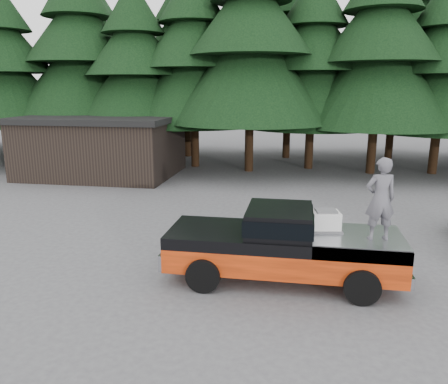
% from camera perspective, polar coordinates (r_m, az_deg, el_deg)
% --- Properties ---
extents(ground, '(120.00, 120.00, 0.00)m').
position_cam_1_polar(ground, '(12.07, -0.05, -10.14)').
color(ground, '#4A4A4D').
rests_on(ground, ground).
extents(pickup_truck, '(6.00, 2.04, 1.33)m').
position_cam_1_polar(pickup_truck, '(11.34, 7.62, -8.23)').
color(pickup_truck, '#EC410F').
rests_on(pickup_truck, ground).
extents(truck_cab, '(1.66, 1.90, 0.59)m').
position_cam_1_polar(truck_cab, '(11.03, 7.26, -3.57)').
color(truck_cab, black).
rests_on(truck_cab, pickup_truck).
extents(air_compressor, '(0.77, 0.67, 0.47)m').
position_cam_1_polar(air_compressor, '(11.28, 13.11, -3.76)').
color(air_compressor, silver).
rests_on(air_compressor, pickup_truck).
extents(man_on_bed, '(0.81, 0.62, 1.97)m').
position_cam_1_polar(man_on_bed, '(10.78, 19.74, -0.87)').
color(man_on_bed, '#59575E').
rests_on(man_on_bed, pickup_truck).
extents(utility_building, '(8.40, 6.40, 3.30)m').
position_cam_1_polar(utility_building, '(25.55, -15.60, 5.89)').
color(utility_building, black).
rests_on(utility_building, ground).
extents(treeline, '(60.15, 16.05, 17.50)m').
position_cam_1_polar(treeline, '(28.28, 7.18, 19.28)').
color(treeline, black).
rests_on(treeline, ground).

